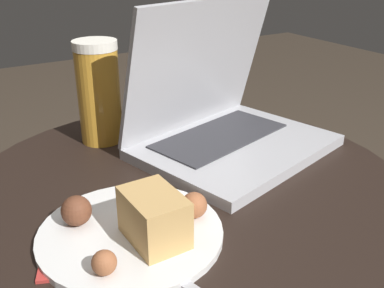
# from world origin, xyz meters

# --- Properties ---
(table) EXTENTS (0.68, 0.68, 0.52)m
(table) POSITION_xyz_m (0.00, 0.00, 0.40)
(table) COLOR #9E9EA3
(table) RESTS_ON ground_plane
(napkin) EXTENTS (0.19, 0.16, 0.00)m
(napkin) POSITION_xyz_m (-0.16, -0.09, 0.52)
(napkin) COLOR #B7332D
(napkin) RESTS_ON table
(laptop) EXTENTS (0.37, 0.32, 0.25)m
(laptop) POSITION_xyz_m (0.12, 0.08, 0.57)
(laptop) COLOR #B2B2B7
(laptop) RESTS_ON table
(beer_glass) EXTENTS (0.08, 0.08, 0.18)m
(beer_glass) POSITION_xyz_m (-0.05, 0.22, 0.61)
(beer_glass) COLOR gold
(beer_glass) RESTS_ON table
(snack_plate) EXTENTS (0.23, 0.23, 0.07)m
(snack_plate) POSITION_xyz_m (-0.12, -0.09, 0.54)
(snack_plate) COLOR white
(snack_plate) RESTS_ON table
(fork) EXTENTS (0.06, 0.17, 0.00)m
(fork) POSITION_xyz_m (-0.13, -0.16, 0.52)
(fork) COLOR #B2B2B7
(fork) RESTS_ON table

